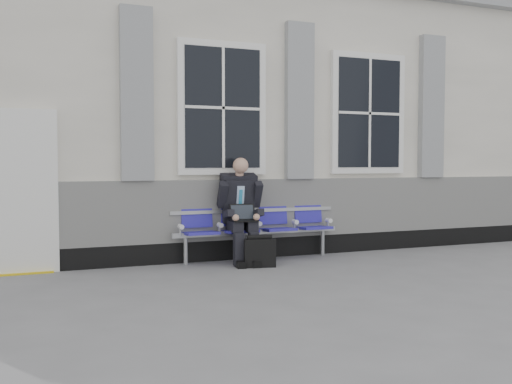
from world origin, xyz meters
name	(u,v)px	position (x,y,z in m)	size (l,w,h in m)	color
ground	(402,267)	(0.00, 0.00, 0.00)	(70.00, 70.00, 0.00)	slate
station_building	(294,123)	(-0.02, 3.47, 2.22)	(14.40, 4.40, 4.49)	silver
bench	(257,223)	(-1.65, 1.32, 0.55)	(2.60, 0.47, 0.91)	#9EA0A3
businessman	(240,207)	(-1.97, 1.18, 0.81)	(0.65, 0.88, 1.52)	black
briefcase	(260,252)	(-1.84, 0.75, 0.21)	(0.47, 0.27, 0.45)	black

